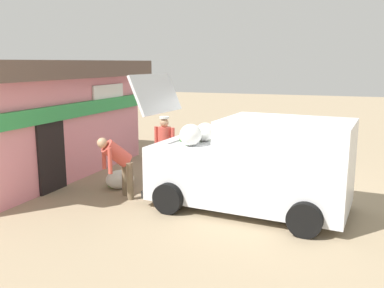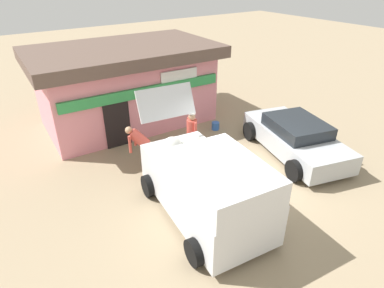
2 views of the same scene
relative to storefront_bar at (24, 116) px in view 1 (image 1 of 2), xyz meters
The scene contains 8 objects.
ground_plane 6.38m from the storefront_bar, 78.20° to the right, with size 60.00×60.00×0.00m, color #9E896B.
storefront_bar is the anchor object (origin of this frame).
delivery_van 6.62m from the storefront_bar, 97.42° to the right, with size 2.58×4.57×2.77m.
parked_sedan 6.75m from the storefront_bar, 57.70° to the right, with size 2.96×4.44×1.24m.
vendor_standing 4.02m from the storefront_bar, 83.31° to the right, with size 0.37×0.57×1.68m.
customer_bending 3.79m from the storefront_bar, 108.52° to the right, with size 0.74×0.73×1.43m.
unloaded_banana_pile 3.47m from the storefront_bar, 98.54° to the right, with size 0.88×0.89×0.46m.
paint_bucket 3.91m from the storefront_bar, 47.05° to the right, with size 0.30×0.30×0.30m, color blue.
Camera 1 is at (-10.46, -2.03, 3.03)m, focal length 39.25 mm.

